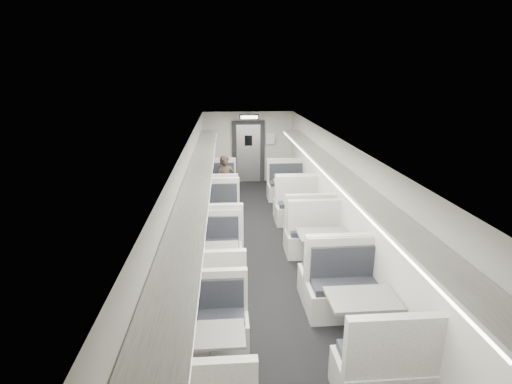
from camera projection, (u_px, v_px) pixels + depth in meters
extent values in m
cube|color=black|center=(266.00, 261.00, 8.23)|extent=(3.00, 12.00, 0.12)
cube|color=silver|center=(267.00, 139.00, 7.49)|extent=(3.00, 12.00, 0.12)
cube|color=beige|center=(248.00, 147.00, 13.64)|extent=(3.00, 0.12, 2.40)
cube|color=beige|center=(186.00, 205.00, 7.74)|extent=(0.12, 12.00, 2.40)
cube|color=beige|center=(344.00, 201.00, 7.98)|extent=(0.12, 12.00, 2.40)
cube|color=white|center=(218.00, 206.00, 10.70)|extent=(1.06, 0.59, 0.45)
cube|color=black|center=(218.00, 196.00, 10.65)|extent=(0.94, 0.47, 0.10)
cube|color=white|center=(218.00, 187.00, 10.33)|extent=(1.06, 0.12, 0.70)
cube|color=white|center=(219.00, 189.00, 12.18)|extent=(1.06, 0.59, 0.45)
cube|color=black|center=(219.00, 181.00, 12.07)|extent=(0.94, 0.47, 0.10)
cube|color=white|center=(219.00, 169.00, 12.22)|extent=(1.06, 0.12, 0.70)
cylinder|color=#BDBDC0|center=(219.00, 193.00, 11.41)|extent=(0.10, 0.10, 0.69)
cylinder|color=#BDBDC0|center=(219.00, 204.00, 11.50)|extent=(0.36, 0.36, 0.03)
cube|color=gray|center=(218.00, 180.00, 11.29)|extent=(0.88, 0.60, 0.04)
cube|color=white|center=(217.00, 244.00, 8.31)|extent=(1.09, 0.60, 0.46)
cube|color=black|center=(217.00, 231.00, 8.26)|extent=(0.96, 0.48, 0.10)
cube|color=white|center=(216.00, 221.00, 7.93)|extent=(1.09, 0.12, 0.72)
cube|color=white|center=(218.00, 217.00, 9.84)|extent=(1.09, 0.60, 0.46)
cube|color=black|center=(218.00, 207.00, 9.73)|extent=(0.96, 0.48, 0.10)
cube|color=white|center=(217.00, 192.00, 9.88)|extent=(1.09, 0.12, 0.72)
cylinder|color=#BDBDC0|center=(217.00, 224.00, 9.04)|extent=(0.10, 0.10, 0.71)
cylinder|color=#BDBDC0|center=(218.00, 238.00, 9.14)|extent=(0.37, 0.37, 0.03)
cube|color=gray|center=(217.00, 208.00, 8.92)|extent=(0.90, 0.61, 0.04)
cube|color=white|center=(215.00, 295.00, 6.47)|extent=(1.00, 0.56, 0.42)
cube|color=black|center=(215.00, 279.00, 6.42)|extent=(0.89, 0.44, 0.09)
cube|color=white|center=(214.00, 270.00, 6.12)|extent=(1.00, 0.11, 0.66)
cube|color=white|center=(217.00, 255.00, 7.87)|extent=(1.00, 0.56, 0.42)
cube|color=black|center=(216.00, 243.00, 7.77)|extent=(0.89, 0.44, 0.09)
cube|color=white|center=(216.00, 225.00, 7.91)|extent=(1.00, 0.11, 0.66)
cylinder|color=#BDBDC0|center=(216.00, 267.00, 7.14)|extent=(0.09, 0.09, 0.65)
cylinder|color=#BDBDC0|center=(216.00, 282.00, 7.23)|extent=(0.34, 0.34, 0.03)
cube|color=gray|center=(215.00, 248.00, 7.03)|extent=(0.83, 0.57, 0.04)
cube|color=white|center=(214.00, 331.00, 5.58)|extent=(0.97, 0.54, 0.41)
cube|color=black|center=(213.00, 316.00, 5.48)|extent=(0.86, 0.43, 0.09)
cube|color=white|center=(213.00, 290.00, 5.61)|extent=(0.97, 0.11, 0.64)
cylinder|color=#BDBDC0|center=(212.00, 359.00, 4.86)|extent=(0.09, 0.09, 0.63)
cylinder|color=#BDBDC0|center=(213.00, 380.00, 4.95)|extent=(0.33, 0.33, 0.03)
cube|color=gray|center=(211.00, 335.00, 4.76)|extent=(0.80, 0.55, 0.04)
cube|color=white|center=(295.00, 210.00, 10.37)|extent=(1.10, 0.61, 0.47)
cube|color=black|center=(295.00, 199.00, 10.32)|extent=(0.98, 0.49, 0.10)
cube|color=white|center=(298.00, 190.00, 9.98)|extent=(1.10, 0.12, 0.73)
cube|color=white|center=(286.00, 192.00, 11.92)|extent=(1.10, 0.61, 0.47)
cube|color=black|center=(286.00, 183.00, 11.80)|extent=(0.98, 0.49, 0.10)
cube|color=white|center=(285.00, 170.00, 11.96)|extent=(1.10, 0.12, 0.73)
cylinder|color=#BDBDC0|center=(290.00, 196.00, 11.11)|extent=(0.10, 0.10, 0.72)
cylinder|color=#BDBDC0|center=(290.00, 207.00, 11.21)|extent=(0.37, 0.37, 0.03)
cube|color=gray|center=(291.00, 182.00, 10.99)|extent=(0.91, 0.62, 0.04)
cube|color=white|center=(311.00, 240.00, 8.48)|extent=(1.12, 0.62, 0.48)
cube|color=black|center=(312.00, 227.00, 8.42)|extent=(0.99, 0.50, 0.11)
cube|color=white|center=(315.00, 217.00, 8.09)|extent=(1.12, 0.13, 0.74)
cube|color=white|center=(298.00, 214.00, 10.05)|extent=(1.12, 0.62, 0.48)
cube|color=black|center=(298.00, 203.00, 9.94)|extent=(0.99, 0.50, 0.11)
cube|color=white|center=(297.00, 188.00, 10.09)|extent=(1.12, 0.13, 0.74)
cylinder|color=#BDBDC0|center=(304.00, 221.00, 9.23)|extent=(0.11, 0.11, 0.73)
cylinder|color=#BDBDC0|center=(304.00, 235.00, 9.33)|extent=(0.38, 0.38, 0.03)
cube|color=gray|center=(305.00, 204.00, 9.11)|extent=(0.93, 0.63, 0.04)
cube|color=white|center=(334.00, 284.00, 6.74)|extent=(1.14, 0.63, 0.48)
cube|color=black|center=(334.00, 267.00, 6.69)|extent=(1.01, 0.51, 0.11)
cube|color=white|center=(340.00, 256.00, 6.34)|extent=(1.14, 0.13, 0.75)
cube|color=white|center=(313.00, 243.00, 8.34)|extent=(1.14, 0.63, 0.48)
cube|color=black|center=(314.00, 230.00, 8.23)|extent=(1.01, 0.51, 0.11)
cube|color=white|center=(312.00, 211.00, 8.38)|extent=(1.14, 0.13, 0.75)
cylinder|color=#BDBDC0|center=(323.00, 255.00, 7.50)|extent=(0.11, 0.11, 0.74)
cylinder|color=#BDBDC0|center=(322.00, 272.00, 7.61)|extent=(0.39, 0.39, 0.03)
cube|color=gray|center=(324.00, 235.00, 7.38)|extent=(0.95, 0.65, 0.04)
cube|color=white|center=(383.00, 377.00, 4.68)|extent=(1.13, 0.63, 0.48)
cube|color=black|center=(384.00, 355.00, 4.63)|extent=(1.00, 0.50, 0.11)
cube|color=white|center=(396.00, 346.00, 4.29)|extent=(1.13, 0.13, 0.74)
cube|color=white|center=(342.00, 300.00, 6.26)|extent=(1.13, 0.63, 0.48)
cube|color=black|center=(344.00, 285.00, 6.15)|extent=(1.00, 0.50, 0.11)
cube|color=white|center=(341.00, 258.00, 6.30)|extent=(1.13, 0.13, 0.74)
cylinder|color=#BDBDC0|center=(360.00, 325.00, 5.44)|extent=(0.11, 0.11, 0.73)
cylinder|color=#BDBDC0|center=(358.00, 347.00, 5.54)|extent=(0.38, 0.38, 0.03)
cube|color=gray|center=(363.00, 299.00, 5.32)|extent=(0.93, 0.64, 0.04)
imported|color=black|center=(226.00, 182.00, 11.12)|extent=(0.59, 0.44, 1.46)
cube|color=black|center=(200.00, 160.00, 10.95)|extent=(0.02, 1.18, 0.84)
cube|color=black|center=(194.00, 181.00, 8.85)|extent=(0.02, 1.18, 0.84)
cube|color=black|center=(185.00, 215.00, 6.75)|extent=(0.02, 1.18, 0.84)
cube|color=black|center=(168.00, 280.00, 4.65)|extent=(0.02, 1.18, 0.84)
cube|color=white|center=(200.00, 172.00, 7.27)|extent=(0.46, 10.40, 0.05)
cube|color=white|center=(211.00, 175.00, 7.30)|extent=(0.05, 10.20, 0.04)
cube|color=white|center=(335.00, 170.00, 7.46)|extent=(0.46, 10.40, 0.05)
cube|color=white|center=(325.00, 172.00, 7.46)|extent=(0.05, 10.20, 0.04)
cube|color=black|center=(248.00, 152.00, 13.57)|extent=(1.10, 0.10, 2.10)
cube|color=#BDBDC0|center=(248.00, 154.00, 13.56)|extent=(0.80, 0.05, 1.95)
cube|color=black|center=(248.00, 141.00, 13.39)|extent=(0.25, 0.02, 0.35)
cube|color=black|center=(249.00, 117.00, 12.75)|extent=(0.62, 0.10, 0.16)
cube|color=white|center=(249.00, 117.00, 12.69)|extent=(0.54, 0.02, 0.10)
cube|color=silver|center=(270.00, 139.00, 13.48)|extent=(0.32, 0.02, 0.40)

